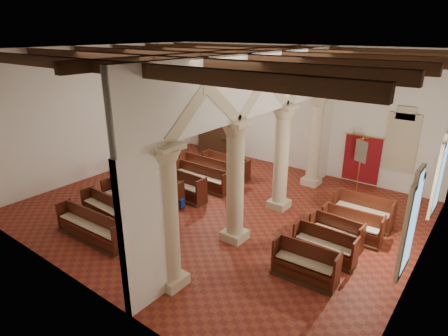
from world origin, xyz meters
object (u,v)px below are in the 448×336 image
lectern (227,150)px  processional_banner (358,177)px  nave_pew_0 (91,230)px  aisle_pew_0 (305,268)px  pipe_organ (216,130)px

lectern → processional_banner: 7.22m
processional_banner → nave_pew_0: size_ratio=0.86×
processional_banner → aisle_pew_0: (0.79, -6.61, -0.46)m
lectern → processional_banner: processional_banner is taller
aisle_pew_0 → lectern: bearing=135.1°
pipe_organ → nave_pew_0: size_ratio=1.46×
pipe_organ → aisle_pew_0: 11.88m
nave_pew_0 → aisle_pew_0: (6.65, 2.38, 0.03)m
pipe_organ → nave_pew_0: 10.28m
pipe_organ → aisle_pew_0: pipe_organ is taller
processional_banner → aisle_pew_0: 6.67m
pipe_organ → lectern: (1.14, -0.48, -0.86)m
nave_pew_0 → aisle_pew_0: aisle_pew_0 is taller
pipe_organ → aisle_pew_0: (9.12, -7.55, -1.01)m
lectern → aisle_pew_0: lectern is taller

